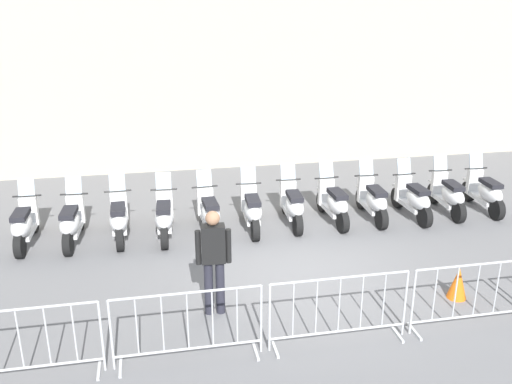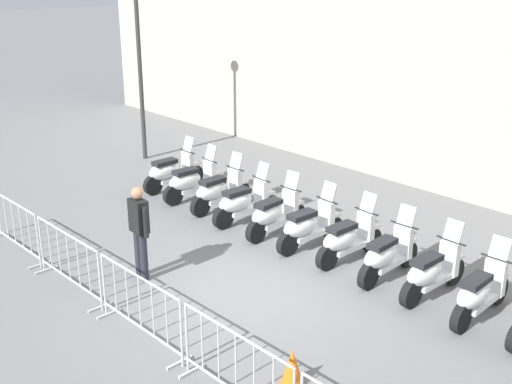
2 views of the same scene
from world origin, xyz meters
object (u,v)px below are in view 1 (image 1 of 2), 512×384
at_px(motorcycle_6, 293,206).
at_px(barrier_segment_3, 475,296).
at_px(motorcycle_7, 334,203).
at_px(motorcycle_9, 413,199).
at_px(motorcycle_10, 448,195).
at_px(barrier_segment_1, 188,327).
at_px(motorcycle_0, 24,225).
at_px(motorcycle_11, 485,192).
at_px(barrier_segment_0, 21,346).
at_px(motorcycle_8, 373,201).
at_px(barrier_segment_2, 339,311).
at_px(officer_near_row_end, 214,257).
at_px(motorcycle_3, 164,217).
at_px(traffic_cone, 458,283).
at_px(motorcycle_2, 119,219).
at_px(motorcycle_1, 72,223).
at_px(motorcycle_4, 209,214).
at_px(motorcycle_5, 252,210).

xyz_separation_m(motorcycle_6, barrier_segment_3, (2.17, -4.09, 0.07)).
bearing_deg(motorcycle_7, motorcycle_9, 3.95).
bearing_deg(motorcycle_10, barrier_segment_1, -138.95).
height_order(motorcycle_0, motorcycle_6, same).
distance_m(motorcycle_0, motorcycle_11, 10.08).
height_order(motorcycle_6, barrier_segment_0, motorcycle_6).
bearing_deg(barrier_segment_0, motorcycle_8, 39.67).
height_order(barrier_segment_2, barrier_segment_3, same).
bearing_deg(officer_near_row_end, motorcycle_3, 108.71).
relative_size(motorcycle_3, barrier_segment_0, 0.84).
xyz_separation_m(motorcycle_0, traffic_cone, (7.76, -2.64, -0.18)).
height_order(barrier_segment_0, officer_near_row_end, officer_near_row_end).
height_order(motorcycle_10, barrier_segment_2, motorcycle_10).
bearing_deg(barrier_segment_2, barrier_segment_0, -173.40).
bearing_deg(barrier_segment_3, traffic_cone, 81.38).
distance_m(motorcycle_2, motorcycle_10, 7.33).
distance_m(motorcycle_0, barrier_segment_0, 4.39).
distance_m(motorcycle_9, barrier_segment_0, 8.58).
height_order(motorcycle_1, traffic_cone, motorcycle_1).
xyz_separation_m(motorcycle_4, traffic_cone, (4.10, -2.94, -0.18)).
xyz_separation_m(motorcycle_10, traffic_cone, (-1.35, -3.66, -0.18)).
distance_m(motorcycle_3, motorcycle_11, 7.33).
relative_size(motorcycle_0, barrier_segment_2, 0.85).
bearing_deg(barrier_segment_1, traffic_cone, 16.86).
height_order(barrier_segment_1, barrier_segment_3, same).
xyz_separation_m(motorcycle_2, motorcycle_8, (5.46, 0.64, 0.00)).
relative_size(motorcycle_2, motorcycle_8, 1.00).
height_order(motorcycle_10, barrier_segment_0, motorcycle_10).
bearing_deg(motorcycle_6, motorcycle_1, -172.65).
xyz_separation_m(motorcycle_7, motorcycle_8, (0.91, 0.10, 0.00)).
relative_size(motorcycle_6, barrier_segment_2, 0.85).
distance_m(motorcycle_0, motorcycle_3, 2.75).
bearing_deg(motorcycle_6, barrier_segment_2, -89.41).
bearing_deg(motorcycle_10, motorcycle_11, 5.64).
height_order(motorcycle_0, barrier_segment_0, motorcycle_0).
bearing_deg(barrier_segment_1, motorcycle_11, 37.40).
bearing_deg(motorcycle_7, motorcycle_3, -171.96).
height_order(motorcycle_5, officer_near_row_end, officer_near_row_end).
distance_m(motorcycle_10, barrier_segment_2, 5.95).
distance_m(motorcycle_1, motorcycle_6, 4.58).
distance_m(motorcycle_6, barrier_segment_3, 4.63).
height_order(motorcycle_1, officer_near_row_end, officer_near_row_end).
height_order(motorcycle_1, barrier_segment_3, motorcycle_1).
height_order(motorcycle_9, barrier_segment_0, motorcycle_9).
relative_size(motorcycle_2, motorcycle_11, 1.00).
bearing_deg(barrier_segment_0, motorcycle_11, 31.27).
distance_m(motorcycle_1, officer_near_row_end, 4.03).
bearing_deg(motorcycle_5, motorcycle_1, -173.78).
relative_size(barrier_segment_2, traffic_cone, 3.71).
xyz_separation_m(motorcycle_0, motorcycle_2, (1.83, 0.16, 0.00)).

